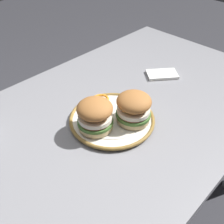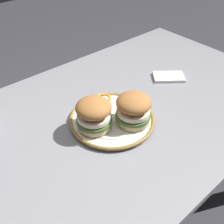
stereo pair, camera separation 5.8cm
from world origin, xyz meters
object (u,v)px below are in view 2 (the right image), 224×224
Objects in this scene: dining_table at (107,137)px; sandwich_half_left at (133,108)px; dinner_plate at (112,119)px; sandwich_half_right at (94,113)px.

dining_table is 0.20m from sandwich_half_left.
dinner_plate is (0.00, -0.03, 0.11)m from dining_table.
sandwich_half_left is (0.04, -0.06, 0.06)m from dinner_plate.
dinner_plate is 1.89× the size of sandwich_half_left.
sandwich_half_left is 0.13m from sandwich_half_right.
dinner_plate is 0.09m from sandwich_half_right.
sandwich_half_right is at bearing 175.73° from dinner_plate.
sandwich_half_left is at bearing -29.51° from sandwich_half_right.
dining_table is at bearing 114.75° from sandwich_half_left.
sandwich_half_left and sandwich_half_right have the same top height.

